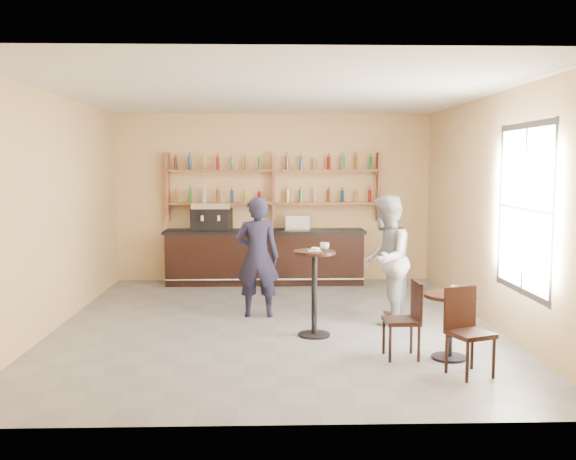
{
  "coord_description": "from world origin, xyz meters",
  "views": [
    {
      "loc": [
        -0.09,
        -8.81,
        2.23
      ],
      "look_at": [
        0.2,
        0.8,
        1.25
      ],
      "focal_mm": 40.0,
      "sensor_mm": 36.0,
      "label": 1
    }
  ],
  "objects_px": {
    "bar_counter": "(265,257)",
    "espresso_machine": "(212,217)",
    "patron_second": "(386,259)",
    "man_main": "(257,257)",
    "chair_west": "(401,320)",
    "chair_south": "(470,333)",
    "pastry_case": "(297,223)",
    "pedestal_table": "(314,294)",
    "cafe_table": "(450,326)"
  },
  "relations": [
    {
      "from": "pedestal_table",
      "to": "man_main",
      "type": "relative_size",
      "value": 0.64
    },
    {
      "from": "cafe_table",
      "to": "patron_second",
      "type": "bearing_deg",
      "value": 104.09
    },
    {
      "from": "man_main",
      "to": "cafe_table",
      "type": "relative_size",
      "value": 2.32
    },
    {
      "from": "cafe_table",
      "to": "chair_west",
      "type": "distance_m",
      "value": 0.56
    },
    {
      "from": "pedestal_table",
      "to": "cafe_table",
      "type": "bearing_deg",
      "value": -34.81
    },
    {
      "from": "cafe_table",
      "to": "bar_counter",
      "type": "bearing_deg",
      "value": 114.13
    },
    {
      "from": "bar_counter",
      "to": "pedestal_table",
      "type": "bearing_deg",
      "value": -79.99
    },
    {
      "from": "bar_counter",
      "to": "pedestal_table",
      "type": "height_order",
      "value": "pedestal_table"
    },
    {
      "from": "bar_counter",
      "to": "espresso_machine",
      "type": "relative_size",
      "value": 5.27
    },
    {
      "from": "man_main",
      "to": "chair_west",
      "type": "distance_m",
      "value": 2.74
    },
    {
      "from": "bar_counter",
      "to": "pastry_case",
      "type": "bearing_deg",
      "value": 0.0
    },
    {
      "from": "pedestal_table",
      "to": "man_main",
      "type": "distance_m",
      "value": 1.39
    },
    {
      "from": "espresso_machine",
      "to": "chair_west",
      "type": "bearing_deg",
      "value": -53.65
    },
    {
      "from": "bar_counter",
      "to": "patron_second",
      "type": "height_order",
      "value": "patron_second"
    },
    {
      "from": "bar_counter",
      "to": "cafe_table",
      "type": "height_order",
      "value": "bar_counter"
    },
    {
      "from": "pastry_case",
      "to": "patron_second",
      "type": "distance_m",
      "value": 3.29
    },
    {
      "from": "cafe_table",
      "to": "chair_south",
      "type": "bearing_deg",
      "value": -85.24
    },
    {
      "from": "espresso_machine",
      "to": "patron_second",
      "type": "bearing_deg",
      "value": -40.92
    },
    {
      "from": "cafe_table",
      "to": "patron_second",
      "type": "distance_m",
      "value": 1.85
    },
    {
      "from": "pastry_case",
      "to": "chair_west",
      "type": "height_order",
      "value": "pastry_case"
    },
    {
      "from": "pastry_case",
      "to": "pedestal_table",
      "type": "xyz_separation_m",
      "value": [
        0.06,
        -3.77,
        -0.59
      ]
    },
    {
      "from": "patron_second",
      "to": "cafe_table",
      "type": "bearing_deg",
      "value": 34.22
    },
    {
      "from": "pastry_case",
      "to": "chair_south",
      "type": "bearing_deg",
      "value": -76.43
    },
    {
      "from": "bar_counter",
      "to": "patron_second",
      "type": "distance_m",
      "value": 3.55
    },
    {
      "from": "bar_counter",
      "to": "cafe_table",
      "type": "relative_size",
      "value": 4.91
    },
    {
      "from": "bar_counter",
      "to": "pastry_case",
      "type": "distance_m",
      "value": 0.89
    },
    {
      "from": "bar_counter",
      "to": "cafe_table",
      "type": "xyz_separation_m",
      "value": [
        2.15,
        -4.81,
        -0.13
      ]
    },
    {
      "from": "man_main",
      "to": "chair_west",
      "type": "relative_size",
      "value": 1.97
    },
    {
      "from": "cafe_table",
      "to": "chair_west",
      "type": "bearing_deg",
      "value": 174.81
    },
    {
      "from": "pedestal_table",
      "to": "patron_second",
      "type": "bearing_deg",
      "value": 33.14
    },
    {
      "from": "bar_counter",
      "to": "man_main",
      "type": "bearing_deg",
      "value": -91.99
    },
    {
      "from": "espresso_machine",
      "to": "bar_counter",
      "type": "bearing_deg",
      "value": 7.74
    },
    {
      "from": "bar_counter",
      "to": "cafe_table",
      "type": "distance_m",
      "value": 5.27
    },
    {
      "from": "bar_counter",
      "to": "chair_west",
      "type": "distance_m",
      "value": 5.02
    },
    {
      "from": "pedestal_table",
      "to": "patron_second",
      "type": "xyz_separation_m",
      "value": [
        1.06,
        0.69,
        0.34
      ]
    },
    {
      "from": "pastry_case",
      "to": "man_main",
      "type": "relative_size",
      "value": 0.26
    },
    {
      "from": "pedestal_table",
      "to": "patron_second",
      "type": "height_order",
      "value": "patron_second"
    },
    {
      "from": "pastry_case",
      "to": "man_main",
      "type": "bearing_deg",
      "value": -107.65
    },
    {
      "from": "bar_counter",
      "to": "man_main",
      "type": "distance_m",
      "value": 2.68
    },
    {
      "from": "pedestal_table",
      "to": "cafe_table",
      "type": "height_order",
      "value": "pedestal_table"
    },
    {
      "from": "man_main",
      "to": "pedestal_table",
      "type": "bearing_deg",
      "value": 126.19
    },
    {
      "from": "bar_counter",
      "to": "patron_second",
      "type": "bearing_deg",
      "value": -60.83
    },
    {
      "from": "chair_west",
      "to": "patron_second",
      "type": "height_order",
      "value": "patron_second"
    },
    {
      "from": "man_main",
      "to": "espresso_machine",
      "type": "bearing_deg",
      "value": -69.24
    },
    {
      "from": "man_main",
      "to": "cafe_table",
      "type": "bearing_deg",
      "value": 138.27
    },
    {
      "from": "chair_south",
      "to": "patron_second",
      "type": "xyz_separation_m",
      "value": [
        -0.48,
        2.32,
        0.44
      ]
    },
    {
      "from": "pastry_case",
      "to": "bar_counter",
      "type": "bearing_deg",
      "value": 177.12
    },
    {
      "from": "cafe_table",
      "to": "patron_second",
      "type": "xyz_separation_m",
      "value": [
        -0.43,
        1.72,
        0.52
      ]
    },
    {
      "from": "bar_counter",
      "to": "chair_south",
      "type": "xyz_separation_m",
      "value": [
        2.2,
        -5.41,
        -0.04
      ]
    },
    {
      "from": "man_main",
      "to": "chair_west",
      "type": "height_order",
      "value": "man_main"
    }
  ]
}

